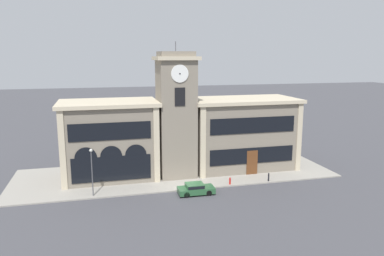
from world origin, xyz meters
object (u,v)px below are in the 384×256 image
Objects in this scene: street_lamp at (92,165)px; bollard at (269,177)px; fire_hydrant at (230,181)px; parked_car_near at (196,189)px.

street_lamp is 21.29m from bollard.
bollard is 1.22× the size of fire_hydrant.
parked_car_near is 9.96m from bollard.
parked_car_near reaches higher than fire_hydrant.
parked_car_near is 5.09m from fire_hydrant.
street_lamp is 6.16× the size of fire_hydrant.
street_lamp is at bearing 179.19° from fire_hydrant.
bollard reaches higher than fire_hydrant.
street_lamp is at bearing 179.18° from bollard.
fire_hydrant is (4.77, 1.77, -0.10)m from parked_car_near.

